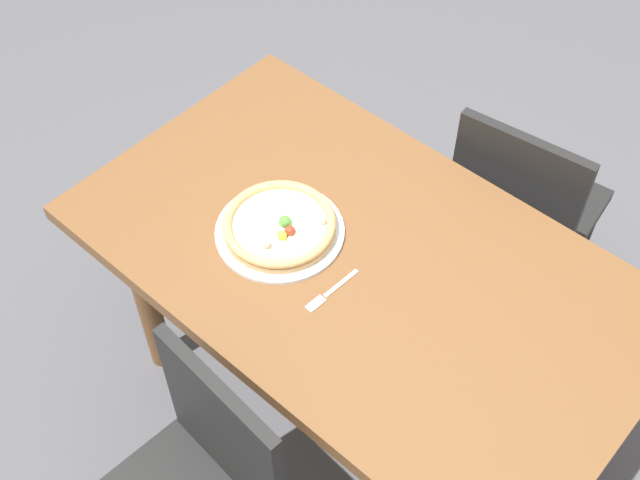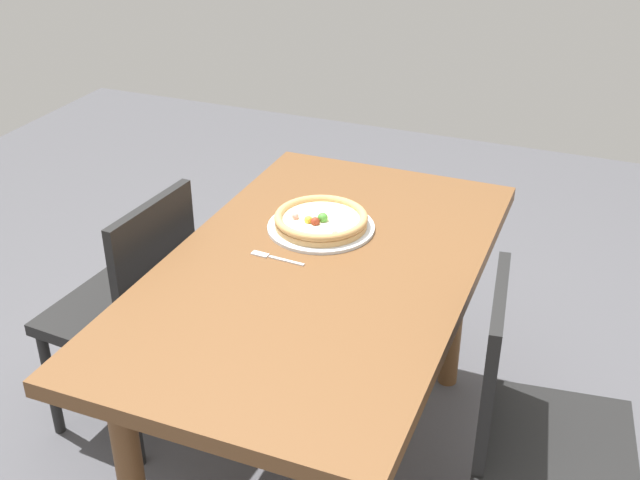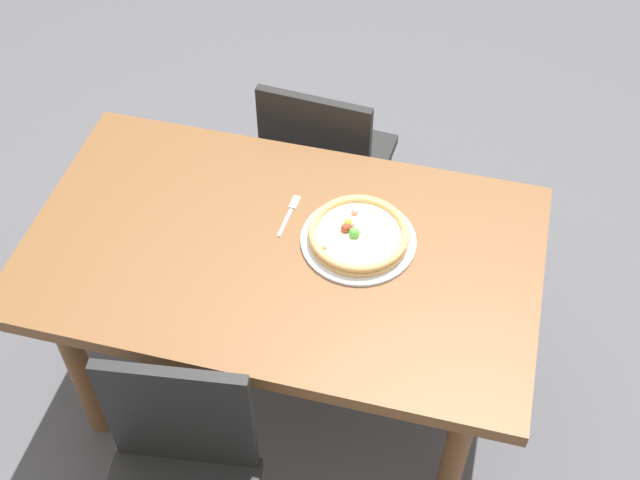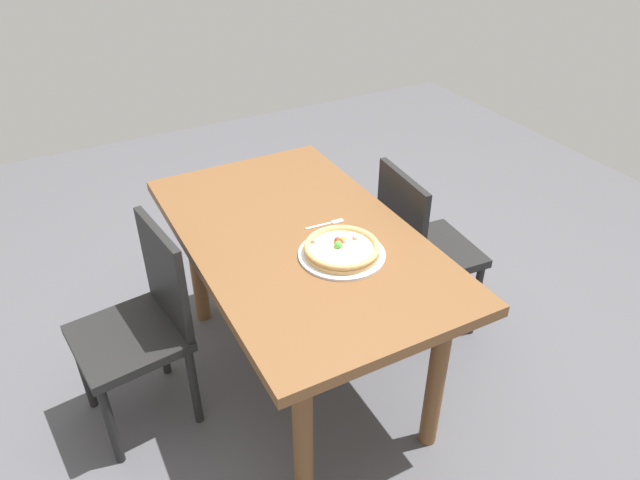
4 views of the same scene
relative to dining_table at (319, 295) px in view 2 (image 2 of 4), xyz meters
The scene contains 7 objects.
ground_plane 0.66m from the dining_table, ahead, with size 6.00×6.00×0.00m, color #4C4C51.
dining_table is the anchor object (origin of this frame).
chair_near 0.67m from the dining_table, 99.70° to the right, with size 0.45×0.45×0.87m.
chair_far 0.66m from the dining_table, 92.73° to the left, with size 0.43×0.43×0.87m.
plate 0.24m from the dining_table, 20.38° to the left, with size 0.33×0.33×0.01m, color silver.
pizza 0.25m from the dining_table, 20.47° to the left, with size 0.28×0.28×0.05m.
fork 0.17m from the dining_table, 95.32° to the left, with size 0.03×0.17×0.00m.
Camera 2 is at (-1.75, -0.71, 1.88)m, focal length 44.36 mm.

